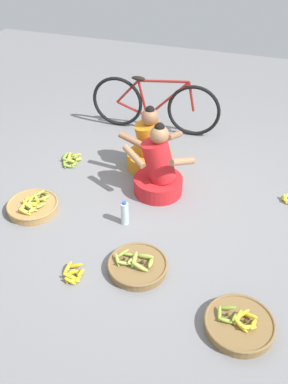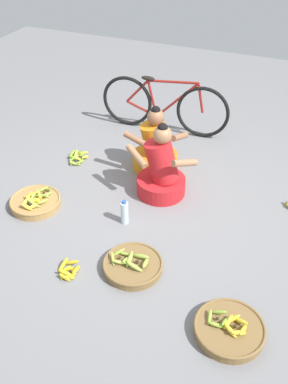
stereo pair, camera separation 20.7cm
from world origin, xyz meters
TOP-DOWN VIEW (x-y plane):
  - ground_plane at (0.00, 0.00)m, footprint 10.00×10.00m
  - vendor_woman_front at (-0.01, 0.30)m, footprint 0.75×0.52m
  - vendor_woman_behind at (-0.25, 0.74)m, footprint 0.63×0.52m
  - bicycle_leaning at (-0.47, 1.62)m, footprint 1.70×0.14m
  - banana_basket_back_left at (0.16, -0.84)m, footprint 0.52×0.52m
  - banana_basket_back_right at (1.08, -1.16)m, footprint 0.54×0.54m
  - banana_basket_near_bicycle at (-1.12, -0.41)m, footprint 0.52×0.52m
  - loose_bananas_mid_left at (-0.33, -1.09)m, footprint 0.20×0.24m
  - loose_bananas_front_right at (-1.17, 0.55)m, footprint 0.24×0.31m
  - water_bottle at (-0.16, -0.30)m, footprint 0.08×0.08m

SIDE VIEW (x-z plane):
  - ground_plane at x=0.00m, z-range 0.00..0.00m
  - loose_bananas_front_right at x=-1.17m, z-range -0.02..0.08m
  - loose_bananas_mid_left at x=-0.33m, z-range -0.02..0.08m
  - banana_basket_back_left at x=0.16m, z-range -0.03..0.13m
  - banana_basket_back_right at x=1.08m, z-range -0.03..0.13m
  - banana_basket_near_bicycle at x=-1.12m, z-range -0.02..0.13m
  - water_bottle at x=-0.16m, z-range -0.01..0.26m
  - vendor_woman_behind at x=-0.25m, z-range -0.14..0.63m
  - vendor_woman_front at x=-0.01m, z-range -0.15..0.68m
  - bicycle_leaning at x=-0.47m, z-range -0.01..0.73m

